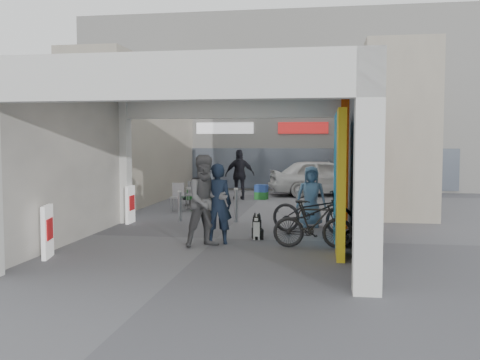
% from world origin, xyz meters
% --- Properties ---
extents(ground, '(90.00, 90.00, 0.00)m').
position_xyz_m(ground, '(0.00, 0.00, 0.00)').
color(ground, '#59595E').
rests_on(ground, ground).
extents(arcade_canopy, '(6.40, 6.45, 6.40)m').
position_xyz_m(arcade_canopy, '(0.54, -0.82, 2.30)').
color(arcade_canopy, silver).
rests_on(arcade_canopy, ground).
extents(far_building, '(18.00, 4.08, 8.00)m').
position_xyz_m(far_building, '(-0.00, 13.99, 3.99)').
color(far_building, silver).
rests_on(far_building, ground).
extents(plaza_bldg_left, '(2.00, 9.00, 5.00)m').
position_xyz_m(plaza_bldg_left, '(-4.50, 7.50, 2.50)').
color(plaza_bldg_left, '#A49B88').
rests_on(plaza_bldg_left, ground).
extents(plaza_bldg_right, '(2.00, 9.00, 5.00)m').
position_xyz_m(plaza_bldg_right, '(4.50, 7.50, 2.50)').
color(plaza_bldg_right, '#A49B88').
rests_on(plaza_bldg_right, ground).
extents(bollard_left, '(0.09, 0.09, 0.82)m').
position_xyz_m(bollard_left, '(-1.54, 2.49, 0.41)').
color(bollard_left, '#919599').
rests_on(bollard_left, ground).
extents(bollard_center, '(0.09, 0.09, 0.91)m').
position_xyz_m(bollard_center, '(0.04, 2.50, 0.46)').
color(bollard_center, '#919599').
rests_on(bollard_center, ground).
extents(bollard_right, '(0.09, 0.09, 0.92)m').
position_xyz_m(bollard_right, '(1.72, 2.32, 0.46)').
color(bollard_right, '#919599').
rests_on(bollard_right, ground).
extents(advert_board_near, '(0.20, 0.55, 1.00)m').
position_xyz_m(advert_board_near, '(-2.75, -2.50, 0.51)').
color(advert_board_near, white).
rests_on(advert_board_near, ground).
extents(advert_board_far, '(0.11, 0.55, 1.00)m').
position_xyz_m(advert_board_far, '(-2.75, 1.90, 0.51)').
color(advert_board_far, white).
rests_on(advert_board_far, ground).
extents(cafe_set, '(1.47, 1.19, 0.89)m').
position_xyz_m(cafe_set, '(-1.67, 4.89, 0.32)').
color(cafe_set, '#9E9EA2').
rests_on(cafe_set, ground).
extents(produce_stand, '(1.25, 0.68, 0.82)m').
position_xyz_m(produce_stand, '(-1.70, 6.10, 0.33)').
color(produce_stand, black).
rests_on(produce_stand, ground).
extents(crate_stack, '(0.51, 0.44, 0.56)m').
position_xyz_m(crate_stack, '(0.07, 8.36, 0.28)').
color(crate_stack, '#195A21').
rests_on(crate_stack, ground).
extents(border_collie, '(0.23, 0.45, 0.62)m').
position_xyz_m(border_collie, '(0.92, 0.02, 0.24)').
color(border_collie, black).
rests_on(border_collie, ground).
extents(man_with_dog, '(0.69, 0.51, 1.73)m').
position_xyz_m(man_with_dog, '(0.13, -0.63, 0.87)').
color(man_with_dog, black).
rests_on(man_with_dog, ground).
extents(man_back_turned, '(1.18, 1.12, 1.92)m').
position_xyz_m(man_back_turned, '(-0.03, -0.94, 0.96)').
color(man_back_turned, '#404043').
rests_on(man_back_turned, ground).
extents(man_elderly, '(0.79, 0.53, 1.57)m').
position_xyz_m(man_elderly, '(2.08, 2.01, 0.78)').
color(man_elderly, '#51799E').
rests_on(man_elderly, ground).
extents(man_crates, '(1.20, 0.76, 1.90)m').
position_xyz_m(man_crates, '(-0.73, 8.14, 0.95)').
color(man_crates, black).
rests_on(man_crates, ground).
extents(bicycle_front, '(2.17, 1.34, 1.08)m').
position_xyz_m(bicycle_front, '(2.14, 0.94, 0.54)').
color(bicycle_front, black).
rests_on(bicycle_front, ground).
extents(bicycle_rear, '(1.65, 0.50, 0.99)m').
position_xyz_m(bicycle_rear, '(2.18, -0.77, 0.49)').
color(bicycle_rear, black).
rests_on(bicycle_rear, ground).
extents(white_van, '(4.70, 2.81, 1.50)m').
position_xyz_m(white_van, '(2.41, 10.19, 0.75)').
color(white_van, white).
rests_on(white_van, ground).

